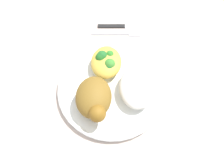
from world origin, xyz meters
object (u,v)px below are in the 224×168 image
at_px(mac_cheese_with_broccoli, 106,61).
at_px(knife, 124,26).
at_px(rice_pile, 137,87).
at_px(fork, 119,33).
at_px(roasted_chicken, 94,98).
at_px(plate, 112,88).

xyz_separation_m(mac_cheese_with_broccoli, knife, (-0.15, 0.05, -0.03)).
relative_size(rice_pile, fork, 0.77).
xyz_separation_m(mac_cheese_with_broccoli, fork, (-0.12, 0.03, -0.04)).
bearing_deg(fork, mac_cheese_with_broccoli, -13.81).
bearing_deg(roasted_chicken, fork, 167.39).
bearing_deg(plate, rice_pile, 78.98).
distance_m(plate, rice_pile, 0.07).
xyz_separation_m(roasted_chicken, rice_pile, (-0.04, 0.10, -0.01)).
bearing_deg(knife, fork, -27.03).
height_order(roasted_chicken, fork, roasted_chicken).
distance_m(rice_pile, fork, 0.20).
bearing_deg(roasted_chicken, mac_cheese_with_broccoli, 168.81).
distance_m(plate, mac_cheese_with_broccoli, 0.07).
height_order(roasted_chicken, mac_cheese_with_broccoli, roasted_chicken).
bearing_deg(rice_pile, plate, -101.02).
height_order(rice_pile, knife, rice_pile).
bearing_deg(fork, knife, 152.97).
relative_size(plate, rice_pile, 2.43).
relative_size(roasted_chicken, knife, 0.58).
xyz_separation_m(plate, knife, (-0.21, 0.03, -0.01)).
height_order(mac_cheese_with_broccoli, fork, mac_cheese_with_broccoli).
bearing_deg(roasted_chicken, plate, 142.60).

